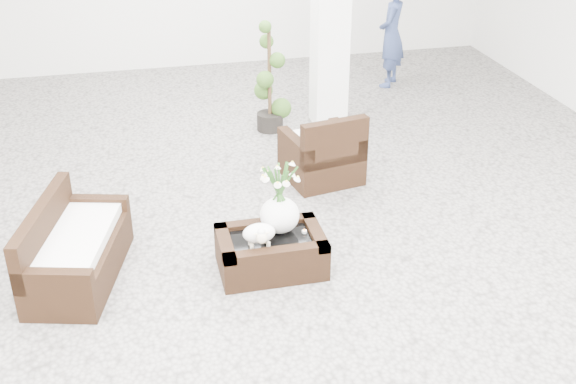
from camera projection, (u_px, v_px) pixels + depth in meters
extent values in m
plane|color=gray|center=(286.00, 247.00, 6.57)|extent=(11.00, 11.00, 0.00)
cube|color=black|center=(271.00, 253.00, 6.18)|extent=(0.90, 0.60, 0.31)
ellipsoid|color=white|center=(259.00, 235.00, 5.95)|extent=(0.28, 0.23, 0.21)
cylinder|color=white|center=(304.00, 231.00, 6.18)|extent=(0.04, 0.04, 0.03)
cube|color=black|center=(322.00, 145.00, 7.62)|extent=(0.85, 0.82, 0.78)
cube|color=black|center=(76.00, 243.00, 5.99)|extent=(0.93, 1.40, 0.68)
imported|color=navy|center=(392.00, 34.00, 10.11)|extent=(0.60, 0.65, 1.49)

